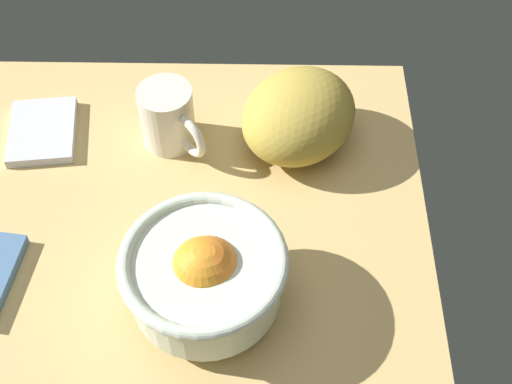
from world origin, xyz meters
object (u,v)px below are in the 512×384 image
at_px(fruit_bowl, 205,274).
at_px(bread_loaf, 299,116).
at_px(mug, 169,118).
at_px(napkin_folded, 42,131).

xyz_separation_m(fruit_bowl, bread_loaf, (-0.25, 0.11, -0.01)).
xyz_separation_m(fruit_bowl, mug, (-0.26, -0.07, -0.02)).
distance_m(fruit_bowl, bread_loaf, 0.28).
bearing_deg(fruit_bowl, mug, -165.67).
height_order(bread_loaf, mug, bread_loaf).
bearing_deg(napkin_folded, bread_loaf, 88.52).
relative_size(bread_loaf, napkin_folded, 1.43).
height_order(bread_loaf, napkin_folded, bread_loaf).
bearing_deg(napkin_folded, mug, 87.46).
height_order(fruit_bowl, mug, fruit_bowl).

